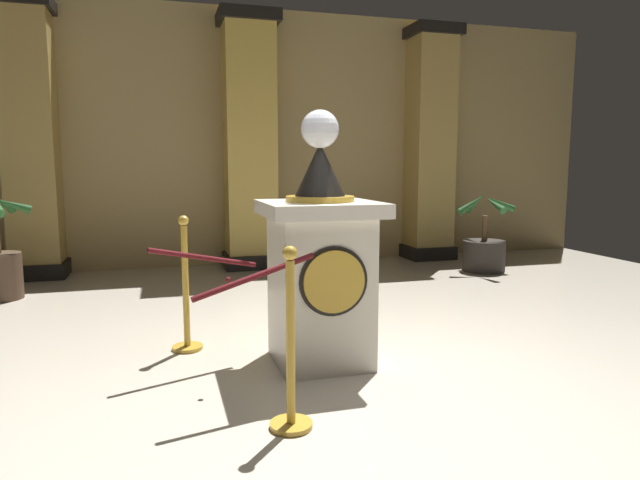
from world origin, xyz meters
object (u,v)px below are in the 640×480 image
(stanchion_near, at_px, (186,303))
(potted_palm_right, at_px, (484,250))
(pedestal_clock, at_px, (320,266))
(stanchion_far, at_px, (291,366))

(stanchion_near, relative_size, potted_palm_right, 0.97)
(pedestal_clock, bearing_deg, potted_palm_right, 42.04)
(pedestal_clock, bearing_deg, stanchion_far, -114.81)
(potted_palm_right, bearing_deg, stanchion_far, -133.42)
(stanchion_near, relative_size, stanchion_far, 1.04)
(stanchion_near, bearing_deg, stanchion_far, -72.32)
(pedestal_clock, bearing_deg, stanchion_near, 148.55)
(potted_palm_right, bearing_deg, stanchion_near, -150.85)
(stanchion_far, relative_size, potted_palm_right, 0.93)
(pedestal_clock, xyz_separation_m, stanchion_far, (-0.44, -0.96, -0.37))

